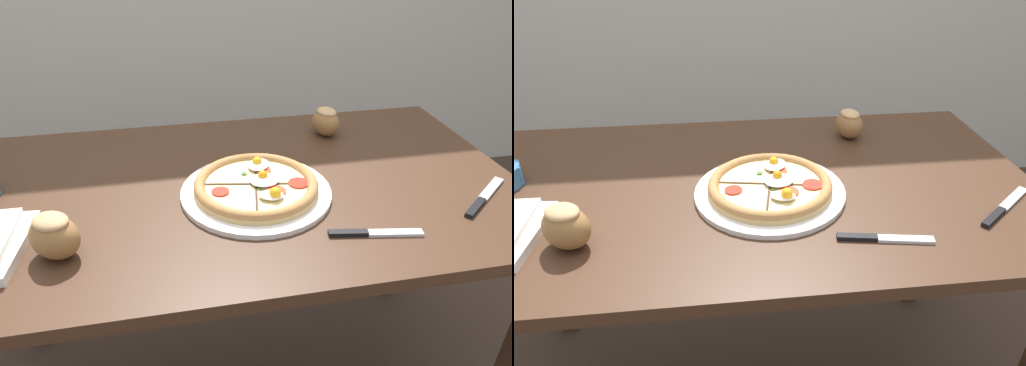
% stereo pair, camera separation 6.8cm
% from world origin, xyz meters
% --- Properties ---
extents(dining_table, '(1.39, 0.77, 0.77)m').
position_xyz_m(dining_table, '(0.00, 0.00, 0.66)').
color(dining_table, '#422819').
rests_on(dining_table, ground_plane).
extents(pizza, '(0.34, 0.34, 0.06)m').
position_xyz_m(pizza, '(0.05, -0.05, 0.79)').
color(pizza, white).
rests_on(pizza, dining_table).
extents(bread_piece_near, '(0.10, 0.11, 0.08)m').
position_xyz_m(bread_piece_near, '(0.31, 0.23, 0.81)').
color(bread_piece_near, olive).
rests_on(bread_piece_near, dining_table).
extents(bread_piece_mid, '(0.13, 0.12, 0.09)m').
position_xyz_m(bread_piece_mid, '(-0.35, -0.20, 0.82)').
color(bread_piece_mid, olive).
rests_on(bread_piece_mid, dining_table).
extents(knife_main, '(0.18, 0.14, 0.01)m').
position_xyz_m(knife_main, '(0.56, -0.17, 0.77)').
color(knife_main, silver).
rests_on(knife_main, dining_table).
extents(knife_spare, '(0.19, 0.05, 0.01)m').
position_xyz_m(knife_spare, '(0.26, -0.25, 0.77)').
color(knife_spare, silver).
rests_on(knife_spare, dining_table).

